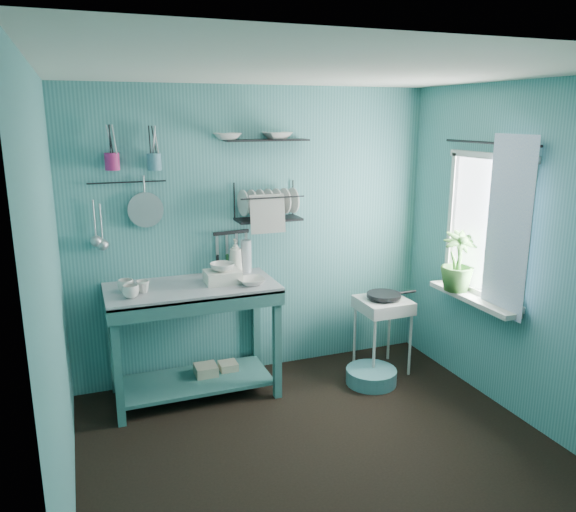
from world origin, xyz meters
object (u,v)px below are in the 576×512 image
object	(u,v)px
mug_mid	(143,287)
soap_bottle	(235,257)
frying_pan	(384,295)
mug_right	(126,286)
utensil_cup_magenta	(112,162)
wash_tub	(223,277)
hotplate_stand	(382,335)
storage_tin_small	(228,373)
water_bottle	(246,256)
potted_plant	(458,261)
utensil_cup_teal	(154,162)
dish_rack	(268,202)
colander	(146,210)
storage_tin_large	(206,377)
work_counter	(194,341)
mug_left	(131,292)
floor_basin	(371,376)

from	to	relation	value
mug_mid	soap_bottle	xyz separation A→B (m)	(0.80, 0.26, 0.10)
frying_pan	soap_bottle	bearing A→B (deg)	165.05
mug_right	utensil_cup_magenta	distance (m)	0.95
mug_right	wash_tub	xyz separation A→B (m)	(0.75, -0.02, 0.00)
hotplate_stand	frying_pan	world-z (taller)	frying_pan
mug_mid	storage_tin_small	bearing A→B (deg)	11.63
water_bottle	potted_plant	bearing A→B (deg)	-25.73
soap_bottle	potted_plant	xyz separation A→B (m)	(1.70, -0.75, -0.02)
mug_right	frying_pan	bearing A→B (deg)	-3.55
mug_mid	water_bottle	bearing A→B (deg)	17.28
mug_right	utensil_cup_teal	bearing A→B (deg)	39.31
dish_rack	colander	bearing A→B (deg)	-177.19
mug_mid	storage_tin_small	distance (m)	1.13
frying_pan	dish_rack	xyz separation A→B (m)	(-0.96, 0.33, 0.84)
water_bottle	frying_pan	size ratio (longest dim) A/B	0.93
hotplate_stand	dish_rack	bearing A→B (deg)	158.01
storage_tin_large	work_counter	bearing A→B (deg)	-153.43
mug_left	floor_basin	bearing A→B (deg)	-5.42
mug_left	water_bottle	bearing A→B (deg)	20.81
utensil_cup_magenta	colander	distance (m)	0.45
utensil_cup_magenta	utensil_cup_teal	distance (m)	0.31
mug_mid	colander	bearing A→B (deg)	74.54
storage_tin_large	potted_plant	bearing A→B (deg)	-16.56
soap_bottle	wash_tub	bearing A→B (deg)	-127.69
hotplate_stand	colander	bearing A→B (deg)	165.14
water_bottle	colander	world-z (taller)	colander
frying_pan	storage_tin_large	distance (m)	1.69
water_bottle	utensil_cup_teal	world-z (taller)	utensil_cup_teal
storage_tin_small	utensil_cup_teal	bearing A→B (deg)	162.03
dish_rack	potted_plant	bearing A→B (deg)	-20.54
mug_left	soap_bottle	distance (m)	0.97
utensil_cup_magenta	floor_basin	bearing A→B (deg)	-16.56
dish_rack	potted_plant	size ratio (longest dim) A/B	1.10
water_bottle	frying_pan	world-z (taller)	water_bottle
mug_mid	soap_bottle	world-z (taller)	soap_bottle
storage_tin_large	storage_tin_small	size ratio (longest dim) A/B	1.10
mug_left	floor_basin	size ratio (longest dim) A/B	0.28
water_bottle	floor_basin	bearing A→B (deg)	-31.01
wash_tub	soap_bottle	size ratio (longest dim) A/B	0.94
frying_pan	storage_tin_small	world-z (taller)	frying_pan
mug_left	storage_tin_small	bearing A→B (deg)	17.10
wash_tub	potted_plant	xyz separation A→B (m)	(1.87, -0.53, 0.08)
work_counter	storage_tin_small	world-z (taller)	work_counter
utensil_cup_teal	potted_plant	size ratio (longest dim) A/B	0.26
mug_left	mug_right	world-z (taller)	same
hotplate_stand	dish_rack	xyz separation A→B (m)	(-0.96, 0.33, 1.21)
floor_basin	utensil_cup_teal	bearing A→B (deg)	160.54
mug_left	floor_basin	world-z (taller)	mug_left
mug_mid	storage_tin_small	world-z (taller)	mug_mid
wash_tub	floor_basin	world-z (taller)	wash_tub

